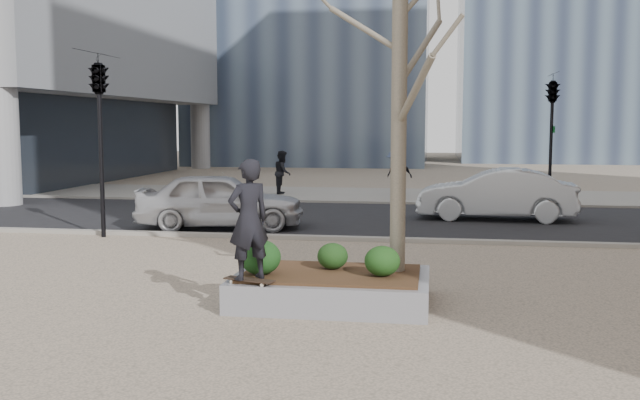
% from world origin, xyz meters
% --- Properties ---
extents(ground, '(120.00, 120.00, 0.00)m').
position_xyz_m(ground, '(0.00, 0.00, 0.00)').
color(ground, tan).
rests_on(ground, ground).
extents(street, '(60.00, 8.00, 0.02)m').
position_xyz_m(street, '(0.00, 10.00, 0.01)').
color(street, black).
rests_on(street, ground).
extents(far_sidewalk, '(60.00, 6.00, 0.02)m').
position_xyz_m(far_sidewalk, '(0.00, 17.00, 0.01)').
color(far_sidewalk, gray).
rests_on(far_sidewalk, ground).
extents(planter, '(3.00, 2.00, 0.45)m').
position_xyz_m(planter, '(1.00, 0.00, 0.23)').
color(planter, gray).
rests_on(planter, ground).
extents(planter_mulch, '(2.70, 1.70, 0.04)m').
position_xyz_m(planter_mulch, '(1.00, 0.00, 0.47)').
color(planter_mulch, '#382314').
rests_on(planter_mulch, planter).
extents(sycamore_tree, '(2.80, 2.80, 6.60)m').
position_xyz_m(sycamore_tree, '(2.00, 0.30, 3.79)').
color(sycamore_tree, gray).
rests_on(sycamore_tree, planter_mulch).
extents(shrub_left, '(0.63, 0.63, 0.54)m').
position_xyz_m(shrub_left, '(-0.05, -0.34, 0.76)').
color(shrub_left, '#103313').
rests_on(shrub_left, planter_mulch).
extents(shrub_middle, '(0.49, 0.49, 0.42)m').
position_xyz_m(shrub_middle, '(0.98, 0.25, 0.70)').
color(shrub_middle, black).
rests_on(shrub_middle, planter_mulch).
extents(shrub_right, '(0.54, 0.54, 0.46)m').
position_xyz_m(shrub_right, '(1.80, -0.15, 0.72)').
color(shrub_right, '#183A12').
rests_on(shrub_right, planter_mulch).
extents(skateboard, '(0.80, 0.42, 0.08)m').
position_xyz_m(skateboard, '(-0.10, -0.83, 0.49)').
color(skateboard, black).
rests_on(skateboard, planter).
extents(skateboarder, '(0.76, 0.74, 1.76)m').
position_xyz_m(skateboarder, '(-0.10, -0.83, 1.40)').
color(skateboarder, black).
rests_on(skateboarder, skateboard).
extents(police_car, '(4.66, 2.58, 1.50)m').
position_xyz_m(police_car, '(-3.04, 7.37, 0.77)').
color(police_car, silver).
rests_on(police_car, street).
extents(car_silver, '(4.58, 1.80, 1.48)m').
position_xyz_m(car_silver, '(4.34, 10.31, 0.76)').
color(car_silver, '#AAAEB3').
rests_on(car_silver, street).
extents(pedestrian_a, '(0.74, 0.90, 1.71)m').
position_xyz_m(pedestrian_a, '(-3.38, 16.88, 0.88)').
color(pedestrian_a, black).
rests_on(pedestrian_a, far_sidewalk).
extents(pedestrian_b, '(0.66, 1.12, 1.71)m').
position_xyz_m(pedestrian_b, '(1.02, 17.28, 0.88)').
color(pedestrian_b, '#405074').
rests_on(pedestrian_b, far_sidewalk).
extents(pedestrian_c, '(1.06, 0.75, 1.68)m').
position_xyz_m(pedestrian_c, '(1.31, 15.65, 0.86)').
color(pedestrian_c, black).
rests_on(pedestrian_c, far_sidewalk).
extents(traffic_light_near, '(0.60, 2.48, 4.50)m').
position_xyz_m(traffic_light_near, '(-5.50, 5.60, 2.25)').
color(traffic_light_near, black).
rests_on(traffic_light_near, ground).
extents(traffic_light_far, '(0.60, 2.48, 4.50)m').
position_xyz_m(traffic_light_far, '(6.50, 14.60, 2.25)').
color(traffic_light_far, black).
rests_on(traffic_light_far, ground).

